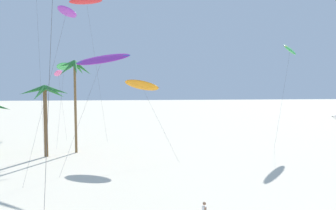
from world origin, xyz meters
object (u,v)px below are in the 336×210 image
at_px(palm_tree_3, 75,76).
at_px(flying_kite_5, 86,1).
at_px(palm_tree_2, 45,98).
at_px(flying_kite_11, 58,73).
at_px(flying_kite_8, 290,50).
at_px(flying_kite_2, 64,66).
at_px(flying_kite_3, 66,12).
at_px(flying_kite_10, 102,59).
at_px(flying_kite_1, 141,85).

distance_m(palm_tree_3, flying_kite_5, 13.62).
relative_size(palm_tree_2, flying_kite_11, 0.78).
relative_size(flying_kite_8, flying_kite_11, 1.30).
relative_size(palm_tree_2, flying_kite_2, 0.71).
xyz_separation_m(palm_tree_2, flying_kite_5, (3.29, 10.47, 13.18)).
bearing_deg(flying_kite_3, flying_kite_10, 46.76).
bearing_deg(palm_tree_3, flying_kite_3, -84.47).
height_order(flying_kite_2, flying_kite_10, flying_kite_10).
height_order(palm_tree_2, flying_kite_5, flying_kite_5).
distance_m(flying_kite_2, flying_kite_8, 32.37).
bearing_deg(flying_kite_5, flying_kite_1, -53.83).
height_order(flying_kite_1, flying_kite_8, flying_kite_8).
height_order(flying_kite_2, flying_kite_11, flying_kite_2).
xyz_separation_m(palm_tree_2, flying_kite_1, (10.96, -0.02, 1.43)).
height_order(flying_kite_1, flying_kite_5, flying_kite_5).
xyz_separation_m(palm_tree_3, flying_kite_5, (0.30, 8.47, 10.66)).
bearing_deg(palm_tree_2, flying_kite_1, -0.10).
relative_size(palm_tree_3, flying_kite_5, 0.53).
bearing_deg(flying_kite_1, flying_kite_5, 126.17).
xyz_separation_m(flying_kite_2, flying_kite_8, (31.56, -6.92, 2.07)).
distance_m(flying_kite_8, flying_kite_10, 25.60).
distance_m(flying_kite_3, flying_kite_8, 29.56).
height_order(palm_tree_3, flying_kite_2, flying_kite_2).
height_order(flying_kite_2, flying_kite_5, flying_kite_5).
relative_size(palm_tree_3, flying_kite_3, 0.67).
bearing_deg(flying_kite_2, palm_tree_3, -71.64).
bearing_deg(palm_tree_3, flying_kite_1, -14.24).
distance_m(flying_kite_1, flying_kite_2, 17.00).
relative_size(flying_kite_3, flying_kite_8, 1.21).
distance_m(flying_kite_1, flying_kite_10, 5.51).
bearing_deg(palm_tree_3, flying_kite_11, 108.91).
xyz_separation_m(flying_kite_3, flying_kite_11, (-6.61, 24.53, -5.59)).
relative_size(flying_kite_1, flying_kite_2, 0.79).
bearing_deg(flying_kite_2, flying_kite_8, -12.37).
height_order(palm_tree_3, flying_kite_3, flying_kite_3).
distance_m(flying_kite_2, flying_kite_5, 10.09).
xyz_separation_m(palm_tree_3, flying_kite_10, (3.72, -4.09, 1.74)).
bearing_deg(flying_kite_10, flying_kite_8, 17.09).
xyz_separation_m(palm_tree_3, flying_kite_2, (-3.43, 10.33, 1.48)).
relative_size(flying_kite_3, flying_kite_5, 0.79).
height_order(flying_kite_1, flying_kite_2, flying_kite_2).
bearing_deg(flying_kite_10, flying_kite_1, 25.93).
relative_size(palm_tree_2, flying_kite_5, 0.39).
xyz_separation_m(palm_tree_2, flying_kite_3, (3.69, -5.29, 8.69)).
relative_size(flying_kite_5, flying_kite_10, 1.77).
bearing_deg(flying_kite_8, flying_kite_1, -164.91).
bearing_deg(palm_tree_3, flying_kite_8, 6.91).
distance_m(palm_tree_3, flying_kite_2, 10.98).
xyz_separation_m(flying_kite_3, flying_kite_8, (27.42, 10.71, -2.64)).
xyz_separation_m(flying_kite_1, flying_kite_3, (-7.27, -5.27, 7.26)).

